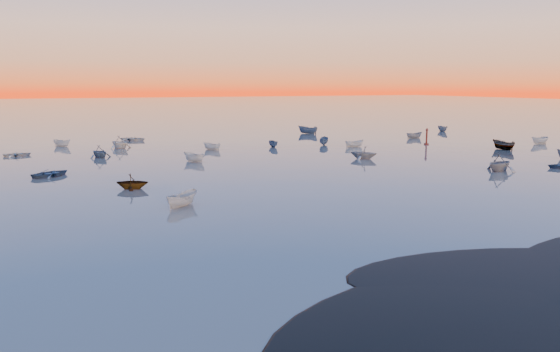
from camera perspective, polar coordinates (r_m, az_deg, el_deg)
ground at (r=121.94m, az=-12.84°, el=4.68°), size 600.00×600.00×0.00m
mud_lobes at (r=30.93m, az=26.37°, el=-10.13°), size 140.00×6.00×0.07m
moored_fleet at (r=76.53m, az=-6.11°, el=2.08°), size 124.00×58.00×1.20m
boat_near_center at (r=45.65m, az=-10.18°, el=-3.12°), size 3.17×3.67×1.20m
boat_near_right at (r=74.19m, az=8.72°, el=1.79°), size 3.83×3.80×1.30m
channel_marker at (r=93.99m, az=15.07°, el=3.90°), size 0.81×0.81×2.89m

